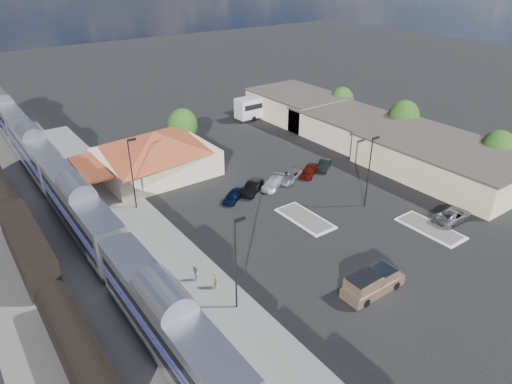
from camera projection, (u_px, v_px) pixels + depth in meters
ground at (290, 238)px, 50.00m from camera, size 280.00×280.00×0.00m
railbed at (73, 270)px, 44.76m from camera, size 16.00×100.00×0.12m
platform at (166, 248)px, 48.01m from camera, size 5.50×92.00×0.18m
passenger_train at (81, 213)px, 49.13m from camera, size 3.00×104.00×5.55m
freight_cars at (28, 247)px, 44.89m from camera, size 2.80×46.00×4.00m
station_depot at (155, 153)px, 63.44m from camera, size 18.35×12.24×6.20m
buildings_east at (367, 131)px, 73.85m from camera, size 14.40×51.40×4.80m
traffic_island_south at (305, 218)px, 53.48m from camera, size 3.30×7.50×0.21m
traffic_island_north at (430, 228)px, 51.51m from camera, size 3.30×7.50×0.21m
lamp_plat_s at (237, 258)px, 37.54m from camera, size 1.08×0.25×9.00m
lamp_plat_n at (132, 169)px, 53.36m from camera, size 1.08×0.25×9.00m
lamp_lot at (370, 167)px, 53.87m from camera, size 1.08×0.25×9.00m
tree_east_a at (498, 148)px, 63.09m from camera, size 4.56×4.56×6.42m
tree_east_b at (404, 116)px, 74.45m from camera, size 4.94×4.94×6.96m
tree_east_c at (342, 100)px, 84.72m from camera, size 4.41×4.41×6.21m
tree_depot at (183, 125)px, 71.30m from camera, size 4.71×4.71×6.63m
pickup_truck at (373, 283)px, 41.47m from camera, size 6.27×2.38×2.17m
suv at (453, 216)px, 52.78m from camera, size 5.42×2.56×1.50m
coach_bus at (266, 104)px, 87.32m from camera, size 13.05×2.96×4.18m
person_a at (215, 280)px, 41.70m from camera, size 0.55×0.73×1.81m
person_b at (195, 273)px, 42.67m from camera, size 0.81×0.95×1.69m
parked_car_a at (233, 196)px, 57.26m from camera, size 4.09×3.41×1.32m
parked_car_b at (252, 188)px, 59.11m from camera, size 4.65×3.86×1.50m
parked_car_c at (273, 183)px, 60.60m from camera, size 4.85×3.76×1.31m
parked_car_d at (290, 176)px, 62.48m from camera, size 5.35×4.25×1.35m
parked_car_e at (309, 171)px, 63.92m from camera, size 4.45×3.65×1.43m
parked_car_f at (324, 165)px, 65.82m from camera, size 4.23×3.56×1.37m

